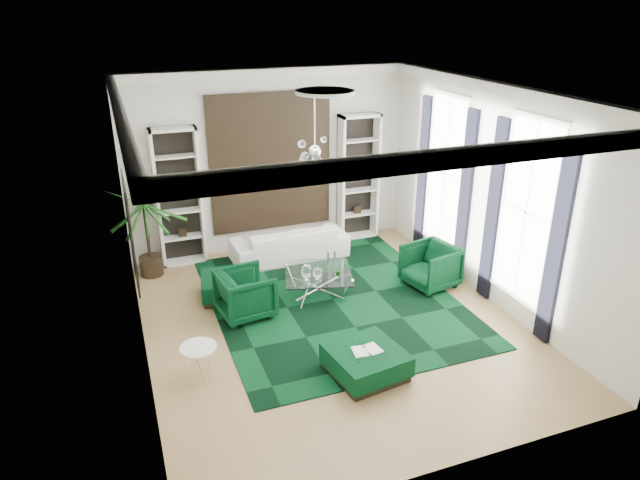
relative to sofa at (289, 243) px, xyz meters
name	(u,v)px	position (x,y,z in m)	size (l,w,h in m)	color
floor	(331,323)	(-0.14, -2.73, -0.36)	(6.00, 7.00, 0.02)	#A48556
ceiling	(333,92)	(-0.14, -2.73, 3.46)	(6.00, 7.00, 0.02)	white
wall_back	(270,162)	(-0.14, 0.78, 1.55)	(6.00, 0.02, 3.80)	silver
wall_front	(457,329)	(-0.14, -6.24, 1.55)	(6.00, 0.02, 3.80)	silver
wall_left	(131,244)	(-3.15, -2.73, 1.55)	(0.02, 7.00, 3.80)	silver
wall_right	(493,195)	(2.87, -2.73, 1.55)	(0.02, 7.00, 3.80)	silver
crown_molding	(333,100)	(-0.14, -2.73, 3.35)	(6.00, 7.00, 0.18)	white
ceiling_medallion	(325,92)	(-0.14, -2.43, 3.42)	(0.90, 0.90, 0.05)	white
tapestry	(271,162)	(-0.14, 0.73, 1.55)	(2.50, 0.06, 2.80)	black
shelving_left	(179,198)	(-2.09, 0.58, 1.05)	(0.90, 0.38, 2.80)	white
shelving_right	(358,178)	(1.81, 0.58, 1.05)	(0.90, 0.38, 2.80)	white
painting	(131,231)	(-3.11, -2.13, 1.50)	(0.04, 1.30, 1.60)	black
window_near	(527,212)	(2.85, -3.63, 1.55)	(0.03, 1.10, 2.90)	white
curtain_near_a	(557,245)	(2.81, -4.41, 1.30)	(0.07, 0.30, 3.25)	black
curtain_near_b	(493,212)	(2.81, -2.85, 1.30)	(0.07, 0.30, 3.25)	black
window_far	(445,173)	(2.85, -1.23, 1.55)	(0.03, 1.10, 2.90)	white
curtain_far_a	(465,197)	(2.81, -2.01, 1.30)	(0.07, 0.30, 3.25)	black
curtain_far_b	(423,175)	(2.81, -0.45, 1.30)	(0.07, 0.30, 3.25)	black
rug	(332,299)	(0.17, -2.02, -0.34)	(4.20, 5.00, 0.02)	black
sofa	(289,243)	(0.00, 0.00, 0.00)	(2.39, 0.94, 0.70)	white
armchair_left	(246,294)	(-1.41, -1.98, 0.06)	(0.87, 0.89, 0.81)	black
armchair_right	(430,266)	(2.10, -2.13, 0.06)	(0.87, 0.89, 0.81)	black
coffee_table	(318,283)	(0.03, -1.66, -0.14)	(1.20, 1.20, 0.41)	white
ottoman_side	(227,286)	(-1.59, -1.21, -0.15)	(0.90, 0.90, 0.40)	black
ottoman_front	(366,362)	(-0.20, -4.26, -0.15)	(1.00, 1.00, 0.40)	black
book	(366,350)	(-0.20, -4.26, 0.07)	(0.42, 0.28, 0.03)	white
side_table	(200,362)	(-2.45, -3.48, -0.10)	(0.52, 0.52, 0.50)	white
palm	(145,218)	(-2.79, 0.19, 0.85)	(1.50, 1.50, 2.40)	#164E16
chandelier	(315,151)	(-0.26, -2.29, 2.50)	(0.80, 0.80, 0.72)	white
table_plant	(339,270)	(0.33, -1.91, 0.18)	(0.13, 0.11, 0.24)	#164E16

